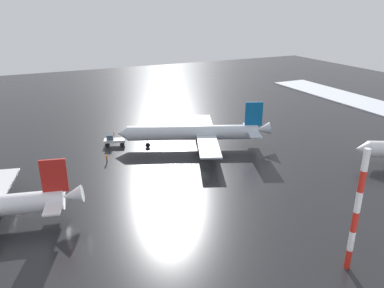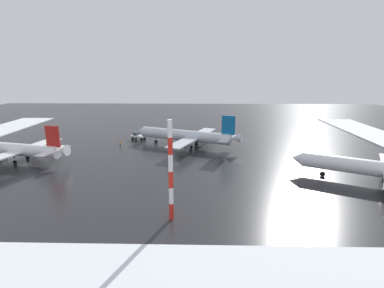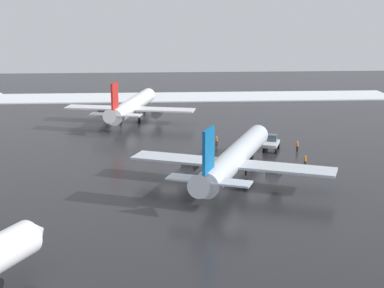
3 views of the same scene
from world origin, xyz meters
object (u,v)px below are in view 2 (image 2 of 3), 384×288
object	(u,v)px
airplane_distant_tail	(383,170)
ground_crew_mid_apron	(170,135)
ground_crew_near_tug	(143,134)
airplane_foreground_jet	(187,136)
ground_crew_by_nose_gear	(120,143)
antenna_mast	(171,171)
pushback_tug	(138,136)
airplane_parked_portside	(13,149)

from	to	relation	value
airplane_distant_tail	ground_crew_mid_apron	world-z (taller)	airplane_distant_tail
ground_crew_near_tug	airplane_foreground_jet	bearing A→B (deg)	-17.81
airplane_distant_tail	ground_crew_by_nose_gear	world-z (taller)	airplane_distant_tail
ground_crew_near_tug	antenna_mast	world-z (taller)	antenna_mast
pushback_tug	ground_crew_by_nose_gear	size ratio (longest dim) A/B	2.96
airplane_parked_portside	pushback_tug	world-z (taller)	airplane_parked_portside
airplane_distant_tail	ground_crew_near_tug	bearing A→B (deg)	-10.09
ground_crew_by_nose_gear	antenna_mast	distance (m)	47.67
airplane_parked_portside	ground_crew_by_nose_gear	bearing A→B (deg)	-132.74
ground_crew_by_nose_gear	ground_crew_mid_apron	world-z (taller)	same
airplane_foreground_jet	airplane_distant_tail	size ratio (longest dim) A/B	1.03
pushback_tug	antenna_mast	distance (m)	54.58
airplane_foreground_jet	ground_crew_near_tug	size ratio (longest dim) A/B	18.61
airplane_foreground_jet	airplane_parked_portside	bearing A→B (deg)	42.41
antenna_mast	airplane_foreground_jet	bearing A→B (deg)	89.04
ground_crew_near_tug	ground_crew_mid_apron	xyz separation A→B (m)	(9.03, -1.00, 0.00)
ground_crew_by_nose_gear	antenna_mast	world-z (taller)	antenna_mast
airplane_parked_portside	ground_crew_near_tug	size ratio (longest dim) A/B	18.41
airplane_parked_portside	antenna_mast	xyz separation A→B (m)	(41.25, -28.16, 4.53)
antenna_mast	ground_crew_by_nose_gear	bearing A→B (deg)	113.78
ground_crew_near_tug	ground_crew_by_nose_gear	size ratio (longest dim) A/B	1.00
pushback_tug	ground_crew_by_nose_gear	xyz separation A→B (m)	(-3.48, -8.74, -0.31)
airplane_foreground_jet	ground_crew_mid_apron	world-z (taller)	airplane_foreground_jet
airplane_distant_tail	ground_crew_by_nose_gear	xyz separation A→B (m)	(-58.79, 28.78, -2.30)
pushback_tug	ground_crew_mid_apron	world-z (taller)	pushback_tug
airplane_parked_portside	pushback_tug	xyz separation A→B (m)	(25.70, 23.77, -1.84)
airplane_parked_portside	pushback_tug	distance (m)	35.05
pushback_tug	airplane_distant_tail	bearing A→B (deg)	164.80
ground_crew_near_tug	ground_crew_by_nose_gear	world-z (taller)	same
ground_crew_near_tug	antenna_mast	xyz separation A→B (m)	(14.56, -56.00, 6.68)
airplane_parked_portside	ground_crew_mid_apron	xyz separation A→B (m)	(35.72, 26.84, -2.15)
airplane_foreground_jet	pushback_tug	bearing A→B (deg)	-4.88
pushback_tug	airplane_foreground_jet	bearing A→B (deg)	171.85
ground_crew_by_nose_gear	antenna_mast	bearing A→B (deg)	-68.93
airplane_foreground_jet	ground_crew_mid_apron	bearing A→B (deg)	-39.00
airplane_foreground_jet	pushback_tug	size ratio (longest dim) A/B	6.28
pushback_tug	ground_crew_by_nose_gear	bearing A→B (deg)	87.23
antenna_mast	airplane_parked_portside	bearing A→B (deg)	145.68
ground_crew_by_nose_gear	airplane_foreground_jet	bearing A→B (deg)	-1.53
ground_crew_near_tug	antenna_mast	bearing A→B (deg)	-54.19
airplane_foreground_jet	antenna_mast	bearing A→B (deg)	111.27
ground_crew_near_tug	antenna_mast	distance (m)	58.25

